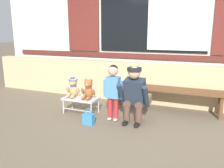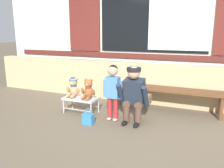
# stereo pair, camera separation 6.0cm
# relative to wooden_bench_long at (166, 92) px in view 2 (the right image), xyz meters

# --- Properties ---
(ground_plane) EXTENTS (60.00, 60.00, 0.00)m
(ground_plane) POSITION_rel_wooden_bench_long_xyz_m (-0.51, -1.06, -0.37)
(ground_plane) COLOR brown
(brick_low_wall) EXTENTS (7.86, 0.25, 0.85)m
(brick_low_wall) POSITION_rel_wooden_bench_long_xyz_m (-0.51, 0.37, 0.05)
(brick_low_wall) COLOR tan
(brick_low_wall) RESTS_ON ground
(shop_facade) EXTENTS (8.02, 0.26, 3.22)m
(shop_facade) POSITION_rel_wooden_bench_long_xyz_m (-0.51, 0.88, 1.25)
(shop_facade) COLOR silver
(shop_facade) RESTS_ON ground
(wooden_bench_long) EXTENTS (2.10, 0.40, 0.44)m
(wooden_bench_long) POSITION_rel_wooden_bench_long_xyz_m (0.00, 0.00, 0.00)
(wooden_bench_long) COLOR brown
(wooden_bench_long) RESTS_ON ground
(small_display_bench) EXTENTS (0.64, 0.36, 0.30)m
(small_display_bench) POSITION_rel_wooden_bench_long_xyz_m (-1.42, -0.77, -0.11)
(small_display_bench) COLOR #BCBCC1
(small_display_bench) RESTS_ON ground
(teddy_bear_with_hat) EXTENTS (0.28, 0.27, 0.36)m
(teddy_bear_with_hat) POSITION_rel_wooden_bench_long_xyz_m (-1.58, -0.77, 0.10)
(teddy_bear_with_hat) COLOR tan
(teddy_bear_with_hat) RESTS_ON small_display_bench
(teddy_bear_plain) EXTENTS (0.28, 0.26, 0.36)m
(teddy_bear_plain) POSITION_rel_wooden_bench_long_xyz_m (-1.26, -0.77, 0.09)
(teddy_bear_plain) COLOR #93562D
(teddy_bear_plain) RESTS_ON small_display_bench
(child_standing) EXTENTS (0.35, 0.18, 0.96)m
(child_standing) POSITION_rel_wooden_bench_long_xyz_m (-0.74, -0.86, 0.22)
(child_standing) COLOR #B7282D
(child_standing) RESTS_ON ground
(adult_crouching) EXTENTS (0.50, 0.49, 0.95)m
(adult_crouching) POSITION_rel_wooden_bench_long_xyz_m (-0.37, -0.81, 0.11)
(adult_crouching) COLOR brown
(adult_crouching) RESTS_ON ground
(handbag_on_ground) EXTENTS (0.18, 0.11, 0.27)m
(handbag_on_ground) POSITION_rel_wooden_bench_long_xyz_m (-1.03, -1.19, -0.28)
(handbag_on_ground) COLOR teal
(handbag_on_ground) RESTS_ON ground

